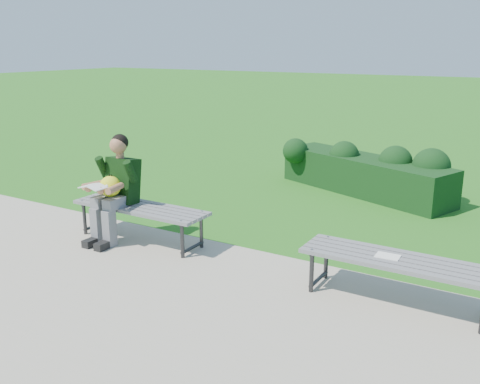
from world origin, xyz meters
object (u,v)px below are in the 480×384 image
Objects in this scene: hedge at (368,171)px; paper_sheet at (388,256)px; bench_left at (140,210)px; bench_right at (398,264)px; seated_boy at (115,185)px.

paper_sheet is (1.38, -3.75, 0.09)m from hedge.
bench_left reaches higher than paper_sheet.
hedge is at bearing 111.53° from bench_right.
paper_sheet is at bearing -1.11° from bench_left.
bench_left is at bearing 178.89° from paper_sheet.
bench_right reaches higher than paper_sheet.
bench_right is at bearing -1.08° from bench_left.
bench_right is (3.18, -0.06, 0.00)m from bench_left.
hedge is 2.39× the size of seated_boy.
seated_boy is (-2.00, -3.79, 0.34)m from hedge.
hedge is at bearing 110.20° from paper_sheet.
bench_left is at bearing 178.92° from bench_right.
hedge is 3.99m from paper_sheet.
seated_boy is 5.81× the size of paper_sheet.
bench_left is (-1.70, -3.69, 0.04)m from hedge.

